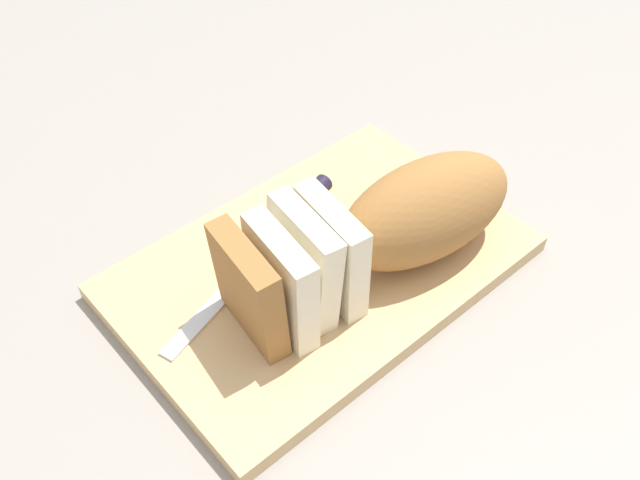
# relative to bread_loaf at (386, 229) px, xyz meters

# --- Properties ---
(ground_plane) EXTENTS (3.00, 3.00, 0.00)m
(ground_plane) POSITION_rel_bread_loaf_xyz_m (0.04, -0.05, -0.07)
(ground_plane) COLOR gray
(cutting_board) EXTENTS (0.41, 0.28, 0.02)m
(cutting_board) POSITION_rel_bread_loaf_xyz_m (0.04, -0.05, -0.06)
(cutting_board) COLOR tan
(cutting_board) RESTS_ON ground_plane
(bread_loaf) EXTENTS (0.31, 0.13, 0.11)m
(bread_loaf) POSITION_rel_bread_loaf_xyz_m (0.00, 0.00, 0.00)
(bread_loaf) COLOR #996633
(bread_loaf) RESTS_ON cutting_board
(bread_knife) EXTENTS (0.26, 0.10, 0.02)m
(bread_knife) POSITION_rel_bread_loaf_xyz_m (0.03, -0.11, -0.04)
(bread_knife) COLOR silver
(bread_knife) RESTS_ON cutting_board
(crumb_near_knife) EXTENTS (0.01, 0.01, 0.01)m
(crumb_near_knife) POSITION_rel_bread_loaf_xyz_m (-0.00, -0.06, -0.05)
(crumb_near_knife) COLOR #996633
(crumb_near_knife) RESTS_ON cutting_board
(crumb_near_loaf) EXTENTS (0.00, 0.00, 0.00)m
(crumb_near_loaf) POSITION_rel_bread_loaf_xyz_m (0.08, -0.07, -0.05)
(crumb_near_loaf) COLOR #996633
(crumb_near_loaf) RESTS_ON cutting_board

